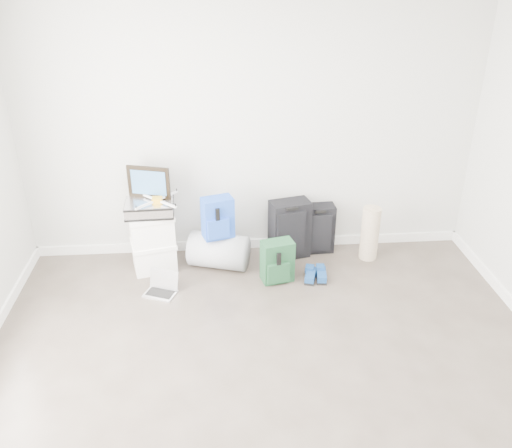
{
  "coord_description": "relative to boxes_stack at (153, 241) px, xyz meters",
  "views": [
    {
      "loc": [
        -0.35,
        -2.59,
        2.87
      ],
      "look_at": [
        0.0,
        1.9,
        0.58
      ],
      "focal_mm": 38.0,
      "sensor_mm": 36.0,
      "label": 1
    }
  ],
  "objects": [
    {
      "name": "large_suitcase",
      "position": [
        1.38,
        0.14,
        0.0
      ],
      "size": [
        0.44,
        0.33,
        0.61
      ],
      "rotation": [
        0.0,
        0.0,
        0.24
      ],
      "color": "black",
      "rests_on": "ground"
    },
    {
      "name": "rolled_rug",
      "position": [
        2.19,
        0.03,
        -0.02
      ],
      "size": [
        0.18,
        0.18,
        0.56
      ],
      "primitive_type": "cylinder",
      "color": "tan",
      "rests_on": "ground"
    },
    {
      "name": "carry_on",
      "position": [
        1.69,
        0.22,
        -0.04
      ],
      "size": [
        0.34,
        0.23,
        0.52
      ],
      "rotation": [
        0.0,
        0.0,
        0.04
      ],
      "color": "black",
      "rests_on": "ground"
    },
    {
      "name": "painting",
      "position": [
        -0.0,
        0.1,
        0.59
      ],
      "size": [
        0.41,
        0.14,
        0.32
      ],
      "rotation": [
        0.0,
        0.0,
        -0.29
      ],
      "color": "black",
      "rests_on": "briefcase"
    },
    {
      "name": "shoes",
      "position": [
        1.58,
        -0.34,
        -0.26
      ],
      "size": [
        0.25,
        0.26,
        0.08
      ],
      "rotation": [
        0.0,
        0.0,
        -0.23
      ],
      "color": "black",
      "rests_on": "ground"
    },
    {
      "name": "boxes_stack",
      "position": [
        0.0,
        0.0,
        0.0
      ],
      "size": [
        0.49,
        0.43,
        0.6
      ],
      "rotation": [
        0.0,
        0.0,
        0.23
      ],
      "color": "white",
      "rests_on": "ground"
    },
    {
      "name": "blue_backpack",
      "position": [
        0.65,
        -0.05,
        0.25
      ],
      "size": [
        0.33,
        0.28,
        0.41
      ],
      "rotation": [
        0.0,
        0.0,
        0.29
      ],
      "color": "#1B46B3",
      "rests_on": "duffel_bag"
    },
    {
      "name": "duffel_bag",
      "position": [
        0.65,
        -0.02,
        -0.13
      ],
      "size": [
        0.65,
        0.51,
        0.35
      ],
      "primitive_type": "cylinder",
      "rotation": [
        0.0,
        1.57,
        -0.31
      ],
      "color": "gray",
      "rests_on": "ground"
    },
    {
      "name": "drone",
      "position": [
        0.08,
        -0.02,
        0.45
      ],
      "size": [
        0.39,
        0.39,
        0.05
      ],
      "rotation": [
        0.0,
        0.0,
        0.02
      ],
      "color": "gold",
      "rests_on": "briefcase"
    },
    {
      "name": "green_backpack",
      "position": [
        1.2,
        -0.33,
        -0.1
      ],
      "size": [
        0.33,
        0.27,
        0.42
      ],
      "rotation": [
        0.0,
        0.0,
        0.23
      ],
      "color": "#143822",
      "rests_on": "ground"
    },
    {
      "name": "ground",
      "position": [
        1.0,
        -2.15,
        -0.3
      ],
      "size": [
        5.0,
        5.0,
        0.0
      ],
      "primitive_type": "plane",
      "color": "#3E352D",
      "rests_on": "ground"
    },
    {
      "name": "room_envelope",
      "position": [
        1.0,
        -2.13,
        1.42
      ],
      "size": [
        4.52,
        5.02,
        2.71
      ],
      "color": "beige",
      "rests_on": "ground"
    },
    {
      "name": "briefcase",
      "position": [
        0.0,
        0.0,
        0.36
      ],
      "size": [
        0.46,
        0.34,
        0.13
      ],
      "primitive_type": "cube",
      "rotation": [
        0.0,
        0.0,
        0.04
      ],
      "color": "#B2B2B7",
      "rests_on": "boxes_stack"
    },
    {
      "name": "laptop",
      "position": [
        0.1,
        -0.45,
        -0.25
      ],
      "size": [
        0.34,
        0.3,
        0.2
      ],
      "rotation": [
        0.0,
        0.0,
        -0.39
      ],
      "color": "#BDBCC1",
      "rests_on": "ground"
    }
  ]
}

